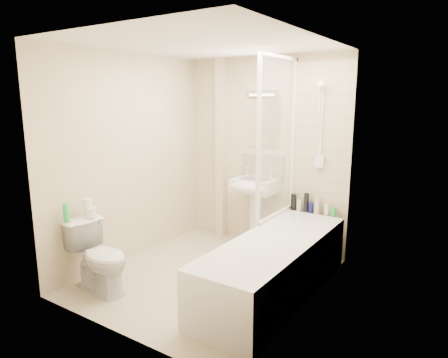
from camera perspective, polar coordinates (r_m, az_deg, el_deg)
The scene contains 26 objects.
floor at distance 4.43m, azimuth -2.32°, elevation -13.80°, with size 2.50×2.50×0.00m, color beige.
wall_back at distance 5.12m, azimuth 5.78°, elevation 3.67°, with size 2.20×0.02×2.40m, color beige.
wall_left at distance 4.78m, azimuth -13.22°, elevation 2.88°, with size 0.02×2.50×2.40m, color beige.
wall_right at distance 3.54m, azimuth 12.12°, elevation -0.03°, with size 0.02×2.50×2.40m, color beige.
ceiling at distance 4.04m, azimuth -2.62°, elevation 18.72°, with size 2.20×2.50×0.02m, color white.
tile_back at distance 4.78m, azimuth 13.78°, elevation 5.56°, with size 0.70×0.01×1.75m, color beige.
tile_right at distance 3.58m, azimuth 12.53°, elevation 3.72°, with size 0.01×2.10×1.75m, color beige.
pipe_boxing at distance 5.38m, azimuth -0.39°, elevation 4.11°, with size 0.12×0.12×2.40m, color beige.
splashback at distance 5.14m, azimuth 5.53°, elevation 1.80°, with size 0.60×0.01×0.30m, color beige.
mirror at distance 5.08m, azimuth 5.64°, elevation 7.92°, with size 0.46×0.01×0.60m, color white.
strip_light at distance 5.05m, azimuth 5.60°, elevation 12.11°, with size 0.42×0.07×0.07m, color silver.
bathtub at distance 4.02m, azimuth 7.20°, elevation -12.13°, with size 0.70×2.10×0.55m.
shower_screen at distance 4.51m, azimuth 7.68°, elevation 5.77°, with size 0.04×0.92×1.80m.
shower_fixture at distance 4.73m, azimuth 13.65°, elevation 6.98°, with size 0.10×0.16×0.99m.
pedestal_sink at distance 5.01m, azimuth 4.25°, elevation -2.08°, with size 0.53×0.49×1.02m.
bottle_black_a at distance 4.95m, azimuth 9.91°, elevation -3.22°, with size 0.07×0.07×0.20m, color black.
bottle_white_a at distance 4.93m, azimuth 10.70°, elevation -3.68°, with size 0.06×0.06×0.14m, color silver.
bottle_black_b at distance 4.89m, azimuth 11.67°, elevation -3.31°, with size 0.06×0.06×0.23m, color black.
bottle_blue at distance 4.88m, azimuth 12.30°, elevation -4.01°, with size 0.06×0.06×0.12m, color #11134E.
bottle_cream at distance 4.84m, azimuth 13.14°, elevation -3.71°, with size 0.06×0.06×0.19m, color beige.
bottle_white_b at distance 4.81m, azimuth 14.46°, elevation -4.22°, with size 0.05×0.05×0.14m, color white.
bottle_green at distance 4.79m, azimuth 15.40°, elevation -4.55°, with size 0.06×0.06×0.10m, color green.
toilet at distance 4.20m, azimuth -17.32°, elevation -10.55°, with size 0.73×0.46×0.71m, color white.
toilet_roll_lower at distance 4.28m, azimuth -18.61°, elevation -4.53°, with size 0.12×0.12×0.10m, color white.
toilet_roll_upper at distance 4.26m, azimuth -19.04°, elevation -3.29°, with size 0.10×0.10×0.09m, color white.
green_bottle at distance 4.21m, azimuth -21.64°, elevation -4.46°, with size 0.06×0.06×0.18m, color green.
Camera 1 is at (2.35, -3.24, 1.89)m, focal length 32.00 mm.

